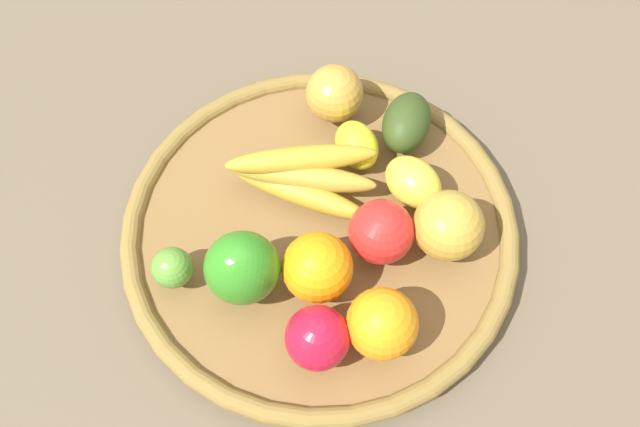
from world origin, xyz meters
name	(u,v)px	position (x,y,z in m)	size (l,w,h in m)	color
ground_plane	(320,237)	(0.00, 0.00, 0.00)	(2.40, 2.40, 0.00)	brown
basket	(320,230)	(0.00, 0.00, 0.02)	(0.45, 0.45, 0.04)	brown
lemon_0	(357,145)	(0.00, 0.10, 0.06)	(0.06, 0.05, 0.05)	yellow
apple_3	(381,232)	(0.07, 0.00, 0.07)	(0.07, 0.07, 0.07)	red
apple_1	(448,226)	(0.13, 0.04, 0.07)	(0.08, 0.08, 0.08)	gold
bell_pepper	(242,268)	(-0.04, -0.10, 0.08)	(0.08, 0.07, 0.09)	#2E811E
banana_bunch	(300,176)	(-0.04, 0.03, 0.06)	(0.17, 0.11, 0.06)	gold
lemon_1	(413,182)	(0.08, 0.08, 0.06)	(0.07, 0.05, 0.05)	yellow
orange_1	(317,268)	(0.03, -0.07, 0.07)	(0.07, 0.07, 0.07)	orange
orange_0	(382,324)	(0.11, -0.09, 0.07)	(0.07, 0.07, 0.07)	orange
avocado	(407,123)	(0.04, 0.15, 0.06)	(0.08, 0.06, 0.06)	#2F4119
apple_2	(335,94)	(-0.05, 0.15, 0.07)	(0.07, 0.07, 0.07)	#BE8B35
apple_0	(317,338)	(0.06, -0.13, 0.07)	(0.07, 0.07, 0.07)	red
lime_0	(172,268)	(-0.11, -0.13, 0.06)	(0.04, 0.04, 0.04)	#569133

